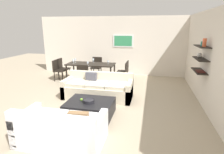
% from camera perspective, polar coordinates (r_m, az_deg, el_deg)
% --- Properties ---
extents(ground_plane, '(18.00, 18.00, 0.00)m').
position_cam_1_polar(ground_plane, '(5.77, -3.97, -7.51)').
color(ground_plane, tan).
extents(back_wall_unit, '(8.40, 0.09, 2.70)m').
position_cam_1_polar(back_wall_unit, '(8.77, 4.26, 9.45)').
color(back_wall_unit, silver).
rests_on(back_wall_unit, ground).
extents(right_wall_shelf_unit, '(0.34, 8.20, 2.70)m').
position_cam_1_polar(right_wall_shelf_unit, '(5.97, 26.89, 5.13)').
color(right_wall_shelf_unit, silver).
rests_on(right_wall_shelf_unit, ground).
extents(sofa_beige, '(2.18, 0.90, 0.78)m').
position_cam_1_polar(sofa_beige, '(6.01, -4.31, -3.63)').
color(sofa_beige, beige).
rests_on(sofa_beige, ground).
extents(loveseat_white, '(1.67, 0.90, 0.78)m').
position_cam_1_polar(loveseat_white, '(3.87, -15.41, -15.35)').
color(loveseat_white, white).
rests_on(loveseat_white, ground).
extents(coffee_table, '(1.18, 0.94, 0.38)m').
position_cam_1_polar(coffee_table, '(4.89, -6.77, -9.51)').
color(coffee_table, black).
rests_on(coffee_table, ground).
extents(decorative_bowl, '(0.29, 0.29, 0.08)m').
position_cam_1_polar(decorative_bowl, '(4.73, -7.16, -7.29)').
color(decorative_bowl, black).
rests_on(decorative_bowl, coffee_table).
extents(apple_on_coffee_table, '(0.07, 0.07, 0.07)m').
position_cam_1_polar(apple_on_coffee_table, '(4.87, -9.39, -6.85)').
color(apple_on_coffee_table, '#669E2D').
rests_on(apple_on_coffee_table, coffee_table).
extents(dining_table, '(1.98, 0.85, 0.75)m').
position_cam_1_polar(dining_table, '(7.76, -6.56, 3.61)').
color(dining_table, black).
rests_on(dining_table, ground).
extents(dining_chair_left_far, '(0.44, 0.44, 0.88)m').
position_cam_1_polar(dining_chair_left_far, '(8.51, -15.07, 3.00)').
color(dining_chair_left_far, black).
rests_on(dining_chair_left_far, ground).
extents(dining_chair_right_far, '(0.44, 0.44, 0.88)m').
position_cam_1_polar(dining_chair_right_far, '(7.66, 3.92, 2.17)').
color(dining_chair_right_far, black).
rests_on(dining_chair_right_far, ground).
extents(dining_chair_foot, '(0.44, 0.44, 0.88)m').
position_cam_1_polar(dining_chair_foot, '(7.03, -8.67, 0.86)').
color(dining_chair_foot, black).
rests_on(dining_chair_foot, ground).
extents(dining_chair_left_near, '(0.44, 0.44, 0.88)m').
position_cam_1_polar(dining_chair_left_near, '(8.18, -16.28, 2.43)').
color(dining_chair_left_near, black).
rests_on(dining_chair_left_near, ground).
extents(dining_chair_right_near, '(0.44, 0.44, 0.88)m').
position_cam_1_polar(dining_chair_right_near, '(7.29, 3.48, 1.51)').
color(dining_chair_right_near, black).
rests_on(dining_chair_right_near, ground).
extents(dining_chair_head, '(0.44, 0.44, 0.88)m').
position_cam_1_polar(dining_chair_head, '(8.57, -4.75, 3.56)').
color(dining_chair_head, black).
rests_on(dining_chair_head, ground).
extents(wine_glass_head, '(0.06, 0.06, 0.16)m').
position_cam_1_polar(wine_glass_head, '(8.07, -5.76, 5.35)').
color(wine_glass_head, silver).
rests_on(wine_glass_head, dining_table).
extents(wine_glass_right_far, '(0.07, 0.07, 0.14)m').
position_cam_1_polar(wine_glass_right_far, '(7.63, -1.18, 4.81)').
color(wine_glass_right_far, silver).
rests_on(wine_glass_right_far, dining_table).
extents(wine_glass_left_far, '(0.06, 0.06, 0.18)m').
position_cam_1_polar(wine_glass_left_far, '(8.07, -11.23, 5.28)').
color(wine_glass_left_far, silver).
rests_on(wine_glass_left_far, dining_table).
extents(wine_glass_left_near, '(0.08, 0.08, 0.18)m').
position_cam_1_polar(wine_glass_left_near, '(7.88, -11.83, 5.03)').
color(wine_glass_left_near, silver).
rests_on(wine_glass_left_near, dining_table).
extents(wine_glass_foot, '(0.07, 0.07, 0.15)m').
position_cam_1_polar(wine_glass_foot, '(7.38, -7.50, 4.41)').
color(wine_glass_foot, silver).
rests_on(wine_glass_foot, dining_table).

